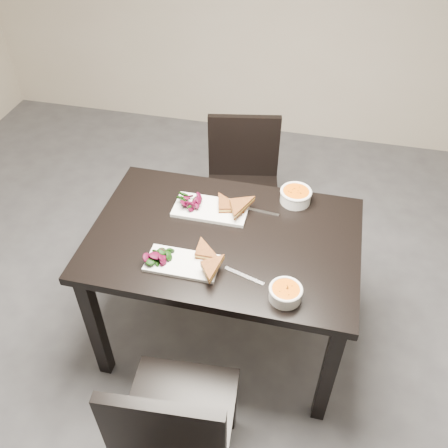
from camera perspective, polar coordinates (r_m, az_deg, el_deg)
name	(u,v)px	position (r m, az deg, el deg)	size (l,w,h in m)	color
ground	(212,391)	(2.55, -1.38, -19.16)	(5.00, 5.00, 0.00)	#47474C
room_shell	(200,11)	(1.28, -2.85, 23.83)	(5.02, 5.02, 2.81)	beige
table	(224,251)	(2.22, 0.00, -3.22)	(1.20, 0.80, 0.75)	black
chair_near	(174,425)	(1.94, -5.90, -22.56)	(0.45, 0.45, 0.85)	black
chair_far	(243,180)	(2.90, 2.23, 5.22)	(0.49, 0.49, 0.85)	black
plate_near	(183,263)	(2.03, -4.92, -4.64)	(0.30, 0.15, 0.02)	white
sandwich_near	(198,258)	(2.00, -3.07, -4.03)	(0.15, 0.11, 0.05)	brown
salad_near	(159,255)	(2.03, -7.67, -3.60)	(0.10, 0.09, 0.04)	black
soup_bowl_near	(286,293)	(1.90, 7.28, -8.03)	(0.13, 0.13, 0.06)	white
cutlery_near	(244,276)	(1.98, 2.39, -6.12)	(0.18, 0.02, 0.00)	silver
plate_far	(211,209)	(2.27, -1.58, 1.76)	(0.35, 0.17, 0.02)	white
sandwich_far	(223,207)	(2.22, -0.07, 1.98)	(0.17, 0.13, 0.06)	brown
salad_far	(190,201)	(2.27, -4.04, 2.75)	(0.11, 0.10, 0.05)	black
soup_bowl_far	(296,195)	(2.33, 8.46, 3.39)	(0.15, 0.15, 0.07)	white
cutlery_far	(260,211)	(2.28, 4.32, 1.51)	(0.18, 0.02, 0.00)	silver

